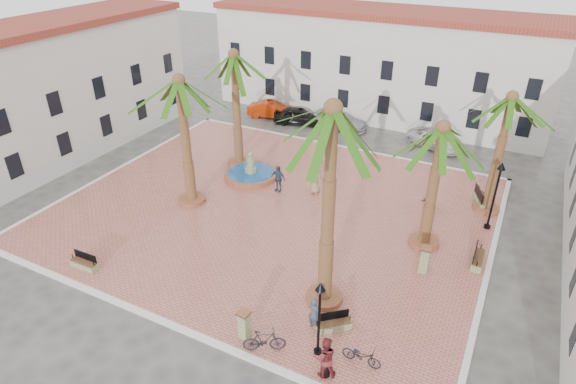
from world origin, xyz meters
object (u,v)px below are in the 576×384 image
object	(u,v)px
bench_se	(333,325)
bench_ne	(481,200)
bollard_e	(425,259)
pedestrian_east	(431,199)
bollard_se	(244,324)
car_white	(436,140)
pedestrian_fountain_a	(315,180)
fountain	(251,173)
bicycle_a	(362,355)
bench_e	(478,259)
lamppost_e	(497,184)
palm_e	(440,144)
cyclist_b	(325,357)
bollard_n	(332,153)
palm_nw	(234,68)
pedestrian_fountain_b	(278,178)
palm_sw	(180,96)
palm_ne	(509,111)
car_silver	(341,122)
bicycle_b	(264,341)
litter_bin	(325,368)
lamppost_s	(320,307)
car_red	(272,110)
palm_s	(332,133)
bench_s	(84,264)
cyclist_a	(314,313)
pedestrian_north	(321,152)

from	to	relation	value
bench_se	bench_ne	xyz separation A→B (m)	(4.31, 14.50, 0.05)
bollard_e	pedestrian_east	size ratio (longest dim) A/B	0.89
bollard_se	car_white	world-z (taller)	bollard_se
bollard_se	pedestrian_fountain_a	bearing A→B (deg)	101.13
fountain	bicycle_a	xyz separation A→B (m)	(12.63, -12.24, 0.18)
bench_e	bicycle_a	size ratio (longest dim) A/B	1.06
lamppost_e	bollard_e	bearing A→B (deg)	-112.62
palm_e	cyclist_b	xyz separation A→B (m)	(-1.45, -10.88, -5.21)
bollard_n	car_white	xyz separation A→B (m)	(6.37, 6.62, -0.26)
fountain	palm_nw	distance (m)	7.36
bench_ne	bollard_se	size ratio (longest dim) A/B	1.41
pedestrian_fountain_b	car_white	bearing A→B (deg)	64.62
palm_sw	palm_ne	size ratio (longest dim) A/B	1.09
palm_ne	car_silver	size ratio (longest dim) A/B	1.67
lamppost_e	bicycle_b	xyz separation A→B (m)	(-7.21, -14.24, -2.39)
palm_e	car_silver	world-z (taller)	palm_e
palm_e	bench_se	size ratio (longest dim) A/B	4.78
palm_nw	bicycle_b	xyz separation A→B (m)	(10.50, -14.72, -6.75)
palm_sw	litter_bin	distance (m)	17.21
car_white	bench_ne	bearing A→B (deg)	-127.19
bollard_se	lamppost_s	bearing A→B (deg)	11.51
bollard_n	car_red	bearing A→B (deg)	142.94
bollard_e	car_red	bearing A→B (deg)	137.47
palm_sw	pedestrian_fountain_a	distance (m)	10.20
cyclist_b	pedestrian_east	world-z (taller)	cyclist_b
bollard_se	litter_bin	world-z (taller)	bollard_se
bollard_n	car_silver	size ratio (longest dim) A/B	0.32
palm_s	bicycle_a	distance (m)	9.19
lamppost_e	car_white	size ratio (longest dim) A/B	0.92
bench_e	car_white	world-z (taller)	car_white
bench_ne	pedestrian_east	size ratio (longest dim) A/B	1.19
palm_s	bench_s	size ratio (longest dim) A/B	6.27
bollard_n	bicycle_b	xyz separation A→B (m)	(4.54, -18.33, -0.21)
fountain	palm_sw	bearing A→B (deg)	-109.39
palm_sw	lamppost_e	size ratio (longest dim) A/B	1.94
pedestrian_fountain_a	car_white	distance (m)	12.80
bench_se	car_white	size ratio (longest dim) A/B	0.33
lamppost_e	car_red	xyz separation A→B (m)	(-20.49, 10.69, -2.35)
bench_s	cyclist_a	bearing A→B (deg)	5.93
fountain	cyclist_a	size ratio (longest dim) A/B	2.21
palm_sw	bench_ne	xyz separation A→B (m)	(16.83, 8.23, -6.82)
pedestrian_fountain_b	pedestrian_north	world-z (taller)	pedestrian_fountain_b
bench_ne	bicycle_a	size ratio (longest dim) A/B	1.21
bench_se	cyclist_b	world-z (taller)	cyclist_b
cyclist_b	pedestrian_north	world-z (taller)	cyclist_b
palm_s	palm_e	xyz separation A→B (m)	(3.21, 6.81, -2.50)
lamppost_s	bench_ne	bearing A→B (deg)	74.77
palm_e	bench_ne	size ratio (longest dim) A/B	3.64
car_white	bollard_e	bearing A→B (deg)	-147.24
pedestrian_fountain_b	bicycle_b	bearing A→B (deg)	-57.38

